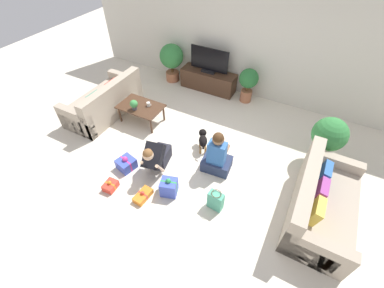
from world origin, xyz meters
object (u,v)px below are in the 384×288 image
(potted_plant_back_right, at_px, (248,82))
(person_sitting, at_px, (217,156))
(coffee_table, at_px, (141,108))
(sofa_left, at_px, (105,102))
(potted_plant_back_left, at_px, (172,59))
(sofa_right, at_px, (320,203))
(gift_bag_a, at_px, (216,201))
(potted_plant_corner_right, at_px, (329,137))
(gift_box_c, at_px, (169,187))
(person_kneeling, at_px, (156,156))
(tv, at_px, (209,62))
(mug, at_px, (149,104))
(gift_box_d, at_px, (126,164))
(tv_console, at_px, (208,80))
(gift_box_b, at_px, (143,196))
(dog, at_px, (203,139))
(gift_box_a, at_px, (110,186))
(tabletop_plant, at_px, (134,104))

(potted_plant_back_right, distance_m, person_sitting, 2.42)
(coffee_table, bearing_deg, sofa_left, -170.32)
(potted_plant_back_right, height_order, person_sitting, person_sitting)
(coffee_table, bearing_deg, potted_plant_back_left, 99.85)
(sofa_right, relative_size, gift_bag_a, 4.73)
(sofa_right, xyz_separation_m, potted_plant_back_left, (-4.21, 2.52, 0.33))
(potted_plant_corner_right, xyz_separation_m, gift_box_c, (-2.16, -2.01, -0.47))
(potted_plant_back_left, bearing_deg, potted_plant_corner_right, -17.37)
(coffee_table, distance_m, person_kneeling, 1.50)
(coffee_table, xyz_separation_m, tv, (0.74, 1.92, 0.41))
(gift_bag_a, distance_m, mug, 2.65)
(sofa_right, xyz_separation_m, potted_plant_corner_right, (-0.14, 1.25, 0.33))
(person_sitting, xyz_separation_m, gift_box_d, (-1.51, -0.77, -0.24))
(tv_console, relative_size, gift_box_b, 3.97)
(potted_plant_corner_right, bearing_deg, dog, -160.61)
(gift_box_b, bearing_deg, gift_bag_a, 19.41)
(tv_console, bearing_deg, sofa_left, -128.61)
(coffee_table, relative_size, potted_plant_back_right, 1.13)
(tv_console, xyz_separation_m, tv, (0.00, 0.00, 0.52))
(sofa_right, bearing_deg, potted_plant_back_left, 59.03)
(sofa_left, distance_m, gift_box_a, 2.27)
(person_sitting, relative_size, dog, 2.02)
(sofa_right, height_order, coffee_table, sofa_right)
(coffee_table, height_order, gift_box_d, coffee_table)
(tabletop_plant, bearing_deg, coffee_table, 75.06)
(tv, distance_m, gift_box_b, 3.73)
(sofa_right, height_order, gift_box_b, sofa_right)
(potted_plant_back_left, height_order, person_kneeling, potted_plant_back_left)
(tv_console, xyz_separation_m, person_sitting, (1.34, -2.45, 0.10))
(sofa_left, xyz_separation_m, potted_plant_back_left, (0.59, 2.02, 0.34))
(potted_plant_back_right, bearing_deg, sofa_right, -50.56)
(gift_box_c, distance_m, gift_box_d, 1.02)
(potted_plant_back_left, bearing_deg, tabletop_plant, -82.03)
(sofa_left, relative_size, potted_plant_corner_right, 1.81)
(potted_plant_back_left, bearing_deg, gift_box_c, -59.81)
(coffee_table, height_order, tabletop_plant, tabletop_plant)
(tv, bearing_deg, tv_console, 0.00)
(dog, bearing_deg, person_kneeling, 31.22)
(gift_bag_a, distance_m, tabletop_plant, 2.72)
(potted_plant_corner_right, xyz_separation_m, mug, (-3.58, -0.51, -0.17))
(potted_plant_back_left, relative_size, gift_box_c, 2.73)
(sofa_left, relative_size, potted_plant_back_right, 2.12)
(person_sitting, relative_size, mug, 7.72)
(potted_plant_back_left, height_order, tabletop_plant, potted_plant_back_left)
(person_kneeling, relative_size, gift_box_a, 3.03)
(gift_box_c, bearing_deg, potted_plant_corner_right, 42.92)
(sofa_left, xyz_separation_m, gift_box_a, (1.54, -1.66, -0.23))
(gift_box_d, relative_size, mug, 3.08)
(gift_box_a, bearing_deg, tv, 88.15)
(sofa_left, height_order, mug, sofa_left)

